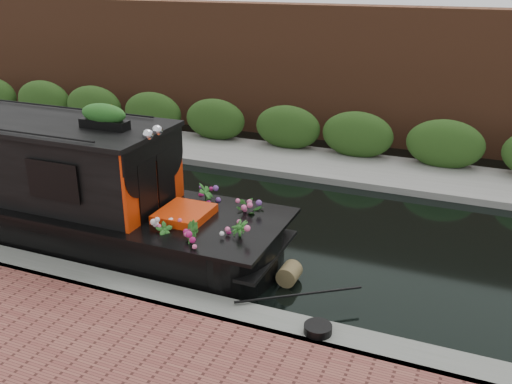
% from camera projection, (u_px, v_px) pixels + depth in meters
% --- Properties ---
extents(ground, '(80.00, 80.00, 0.00)m').
position_uv_depth(ground, '(203.00, 218.00, 12.24)').
color(ground, black).
rests_on(ground, ground).
extents(near_bank_coping, '(40.00, 0.60, 0.50)m').
position_uv_depth(near_bank_coping, '(110.00, 294.00, 9.41)').
color(near_bank_coping, slate).
rests_on(near_bank_coping, ground).
extents(far_bank_path, '(40.00, 2.40, 0.34)m').
position_uv_depth(far_bank_path, '(273.00, 161.00, 15.85)').
color(far_bank_path, gray).
rests_on(far_bank_path, ground).
extents(far_hedge, '(40.00, 1.10, 2.80)m').
position_uv_depth(far_hedge, '(284.00, 152.00, 16.62)').
color(far_hedge, '#254517').
rests_on(far_hedge, ground).
extents(far_brick_wall, '(40.00, 1.00, 8.00)m').
position_uv_depth(far_brick_wall, '(306.00, 134.00, 18.42)').
color(far_brick_wall, brown).
rests_on(far_brick_wall, ground).
extents(rope_fender, '(0.35, 0.41, 0.35)m').
position_uv_depth(rope_fender, '(289.00, 274.00, 9.69)').
color(rope_fender, brown).
rests_on(rope_fender, ground).
extents(coiled_mooring_rope, '(0.40, 0.40, 0.12)m').
position_uv_depth(coiled_mooring_rope, '(318.00, 329.00, 7.99)').
color(coiled_mooring_rope, black).
rests_on(coiled_mooring_rope, near_bank_coping).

